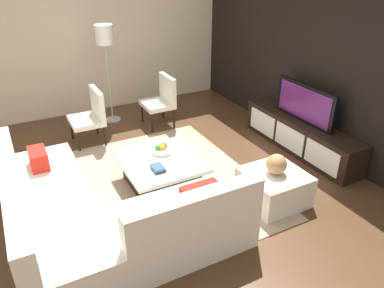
{
  "coord_description": "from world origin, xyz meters",
  "views": [
    {
      "loc": [
        3.78,
        -1.49,
        2.78
      ],
      "look_at": [
        -0.06,
        0.54,
        0.52
      ],
      "focal_mm": 34.9,
      "sensor_mm": 36.0,
      "label": 1
    }
  ],
  "objects_px": {
    "floor_lamp": "(105,42)",
    "decorative_ball": "(277,164)",
    "fruit_bowl": "(162,149)",
    "media_console": "(300,135)",
    "ottoman": "(274,187)",
    "accent_chair_near": "(91,113)",
    "coffee_table": "(161,172)",
    "accent_chair_far": "(162,98)",
    "sectional_couch": "(95,215)",
    "book_stack": "(158,168)",
    "television": "(305,103)"
  },
  "relations": [
    {
      "from": "floor_lamp",
      "to": "decorative_ball",
      "type": "distance_m",
      "value": 3.62
    },
    {
      "from": "floor_lamp",
      "to": "fruit_bowl",
      "type": "height_order",
      "value": "floor_lamp"
    },
    {
      "from": "media_console",
      "to": "ottoman",
      "type": "height_order",
      "value": "media_console"
    },
    {
      "from": "accent_chair_near",
      "to": "ottoman",
      "type": "height_order",
      "value": "accent_chair_near"
    },
    {
      "from": "coffee_table",
      "to": "ottoman",
      "type": "bearing_deg",
      "value": 48.13
    },
    {
      "from": "accent_chair_near",
      "to": "fruit_bowl",
      "type": "relative_size",
      "value": 3.11
    },
    {
      "from": "coffee_table",
      "to": "accent_chair_far",
      "type": "xyz_separation_m",
      "value": [
        -1.83,
        0.83,
        0.29
      ]
    },
    {
      "from": "sectional_couch",
      "to": "coffee_table",
      "type": "relative_size",
      "value": 2.4
    },
    {
      "from": "coffee_table",
      "to": "decorative_ball",
      "type": "bearing_deg",
      "value": 48.13
    },
    {
      "from": "coffee_table",
      "to": "book_stack",
      "type": "relative_size",
      "value": 5.18
    },
    {
      "from": "decorative_ball",
      "to": "floor_lamp",
      "type": "bearing_deg",
      "value": -163.25
    },
    {
      "from": "television",
      "to": "coffee_table",
      "type": "xyz_separation_m",
      "value": [
        -0.1,
        -2.3,
        -0.58
      ]
    },
    {
      "from": "media_console",
      "to": "book_stack",
      "type": "height_order",
      "value": "media_console"
    },
    {
      "from": "sectional_couch",
      "to": "coffee_table",
      "type": "distance_m",
      "value": 1.19
    },
    {
      "from": "television",
      "to": "accent_chair_far",
      "type": "height_order",
      "value": "television"
    },
    {
      "from": "television",
      "to": "fruit_bowl",
      "type": "xyz_separation_m",
      "value": [
        -0.28,
        -2.2,
        -0.34
      ]
    },
    {
      "from": "sectional_couch",
      "to": "floor_lamp",
      "type": "height_order",
      "value": "floor_lamp"
    },
    {
      "from": "sectional_couch",
      "to": "book_stack",
      "type": "relative_size",
      "value": 12.41
    },
    {
      "from": "television",
      "to": "book_stack",
      "type": "distance_m",
      "value": 2.45
    },
    {
      "from": "media_console",
      "to": "accent_chair_near",
      "type": "relative_size",
      "value": 2.48
    },
    {
      "from": "fruit_bowl",
      "to": "book_stack",
      "type": "distance_m",
      "value": 0.45
    },
    {
      "from": "coffee_table",
      "to": "accent_chair_near",
      "type": "distance_m",
      "value": 1.78
    },
    {
      "from": "fruit_bowl",
      "to": "television",
      "type": "bearing_deg",
      "value": 82.77
    },
    {
      "from": "media_console",
      "to": "accent_chair_near",
      "type": "height_order",
      "value": "accent_chair_near"
    },
    {
      "from": "sectional_couch",
      "to": "accent_chair_far",
      "type": "height_order",
      "value": "accent_chair_far"
    },
    {
      "from": "ottoman",
      "to": "accent_chair_far",
      "type": "xyz_separation_m",
      "value": [
        -2.8,
        -0.25,
        0.29
      ]
    },
    {
      "from": "book_stack",
      "to": "fruit_bowl",
      "type": "bearing_deg",
      "value": 150.97
    },
    {
      "from": "sectional_couch",
      "to": "fruit_bowl",
      "type": "bearing_deg",
      "value": 125.29
    },
    {
      "from": "accent_chair_near",
      "to": "accent_chair_far",
      "type": "height_order",
      "value": "same"
    },
    {
      "from": "accent_chair_near",
      "to": "accent_chair_far",
      "type": "distance_m",
      "value": 1.28
    },
    {
      "from": "sectional_couch",
      "to": "coffee_table",
      "type": "xyz_separation_m",
      "value": [
        -0.61,
        1.02,
        -0.09
      ]
    },
    {
      "from": "media_console",
      "to": "fruit_bowl",
      "type": "bearing_deg",
      "value": -97.23
    },
    {
      "from": "accent_chair_near",
      "to": "ottoman",
      "type": "bearing_deg",
      "value": 20.53
    },
    {
      "from": "book_stack",
      "to": "coffee_table",
      "type": "bearing_deg",
      "value": 150.77
    },
    {
      "from": "accent_chair_near",
      "to": "sectional_couch",
      "type": "bearing_deg",
      "value": -23.19
    },
    {
      "from": "decorative_ball",
      "to": "ottoman",
      "type": "bearing_deg",
      "value": 0.0
    },
    {
      "from": "ottoman",
      "to": "floor_lamp",
      "type": "bearing_deg",
      "value": -163.25
    },
    {
      "from": "floor_lamp",
      "to": "decorative_ball",
      "type": "xyz_separation_m",
      "value": [
        3.36,
        1.01,
        -0.9
      ]
    },
    {
      "from": "ottoman",
      "to": "fruit_bowl",
      "type": "relative_size",
      "value": 2.5
    },
    {
      "from": "sectional_couch",
      "to": "accent_chair_far",
      "type": "xyz_separation_m",
      "value": [
        -2.44,
        1.85,
        0.2
      ]
    },
    {
      "from": "media_console",
      "to": "accent_chair_far",
      "type": "bearing_deg",
      "value": -142.81
    },
    {
      "from": "accent_chair_near",
      "to": "book_stack",
      "type": "bearing_deg",
      "value": 0.27
    },
    {
      "from": "sectional_couch",
      "to": "decorative_ball",
      "type": "xyz_separation_m",
      "value": [
        0.36,
        2.1,
        0.24
      ]
    },
    {
      "from": "accent_chair_far",
      "to": "fruit_bowl",
      "type": "bearing_deg",
      "value": -31.55
    },
    {
      "from": "media_console",
      "to": "fruit_bowl",
      "type": "height_order",
      "value": "fruit_bowl"
    },
    {
      "from": "media_console",
      "to": "television",
      "type": "distance_m",
      "value": 0.53
    },
    {
      "from": "fruit_bowl",
      "to": "decorative_ball",
      "type": "xyz_separation_m",
      "value": [
        1.15,
        0.99,
        0.09
      ]
    },
    {
      "from": "accent_chair_near",
      "to": "media_console",
      "type": "bearing_deg",
      "value": 47.44
    },
    {
      "from": "fruit_bowl",
      "to": "book_stack",
      "type": "xyz_separation_m",
      "value": [
        0.4,
        -0.22,
        -0.03
      ]
    },
    {
      "from": "sectional_couch",
      "to": "accent_chair_near",
      "type": "distance_m",
      "value": 2.39
    }
  ]
}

